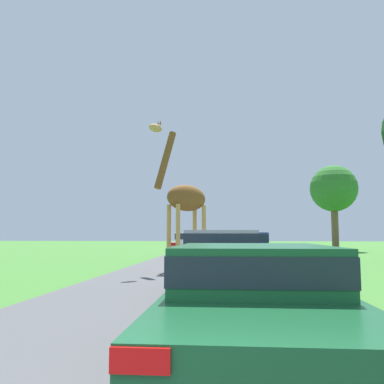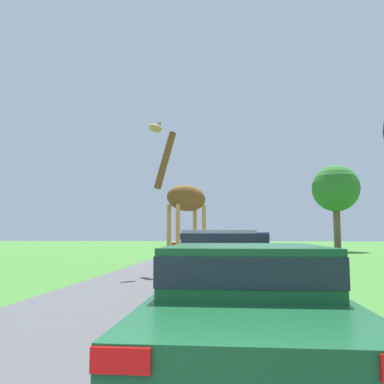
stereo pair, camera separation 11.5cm
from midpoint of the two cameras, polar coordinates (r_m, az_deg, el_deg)
name	(u,v)px [view 2 (the right image)]	position (r m, az deg, el deg)	size (l,w,h in m)	color
road	(216,253)	(30.79, 3.53, -8.49)	(6.56, 120.00, 0.00)	#4C4C4F
giraffe_near_road	(184,200)	(15.37, -0.90, -1.13)	(2.18, 2.27, 5.52)	tan
car_lead_maroon	(245,300)	(4.48, 8.23, -14.72)	(1.73, 4.67, 1.26)	#144C28
car_queue_right	(221,243)	(29.44, 4.15, -7.16)	(1.96, 4.72, 1.38)	silver
car_queue_left	(248,247)	(19.23, 8.10, -7.69)	(1.96, 4.06, 1.46)	navy
car_far_ahead	(220,259)	(9.87, 4.31, -9.37)	(1.80, 4.75, 1.47)	gray
car_verge_right	(192,244)	(24.14, 0.08, -7.35)	(1.81, 4.08, 1.50)	silver
tree_left_edge	(336,189)	(35.72, 19.60, 0.38)	(3.86, 3.86, 7.09)	brown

